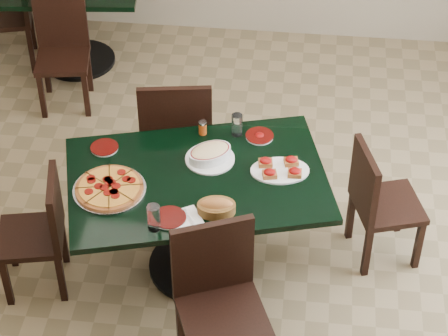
# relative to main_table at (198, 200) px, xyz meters

# --- Properties ---
(floor) EXTENTS (5.50, 5.50, 0.00)m
(floor) POSITION_rel_main_table_xyz_m (0.27, 0.09, -0.57)
(floor) COLOR olive
(floor) RESTS_ON ground
(main_table) EXTENTS (1.69, 1.32, 0.75)m
(main_table) POSITION_rel_main_table_xyz_m (0.00, 0.00, 0.00)
(main_table) COLOR black
(main_table) RESTS_ON floor
(back_table) EXTENTS (1.17, 0.90, 0.75)m
(back_table) POSITION_rel_main_table_xyz_m (-1.31, 2.19, -0.04)
(back_table) COLOR black
(back_table) RESTS_ON floor
(chair_far) EXTENTS (0.53, 0.53, 0.99)m
(chair_far) POSITION_rel_main_table_xyz_m (-0.23, 0.65, -0.01)
(chair_far) COLOR black
(chair_far) RESTS_ON floor
(chair_near) EXTENTS (0.58, 0.58, 0.96)m
(chair_near) POSITION_rel_main_table_xyz_m (0.21, -0.69, -0.03)
(chair_near) COLOR black
(chair_near) RESTS_ON floor
(chair_right) EXTENTS (0.49, 0.49, 0.84)m
(chair_right) POSITION_rel_main_table_xyz_m (1.07, 0.24, -0.10)
(chair_right) COLOR black
(chair_right) RESTS_ON floor
(chair_left) EXTENTS (0.45, 0.45, 0.82)m
(chair_left) POSITION_rel_main_table_xyz_m (-0.90, -0.22, -0.12)
(chair_left) COLOR black
(chair_left) RESTS_ON floor
(back_chair_near) EXTENTS (0.45, 0.45, 0.84)m
(back_chair_near) POSITION_rel_main_table_xyz_m (-1.27, 1.68, -0.10)
(back_chair_near) COLOR black
(back_chair_near) RESTS_ON floor
(back_chair_left) EXTENTS (0.52, 0.52, 0.90)m
(back_chair_left) POSITION_rel_main_table_xyz_m (-1.78, 2.14, -0.06)
(back_chair_left) COLOR black
(back_chair_left) RESTS_ON floor
(pepperoni_pizza) EXTENTS (0.42, 0.42, 0.04)m
(pepperoni_pizza) POSITION_rel_main_table_xyz_m (-0.48, -0.17, 0.20)
(pepperoni_pizza) COLOR silver
(pepperoni_pizza) RESTS_ON main_table
(lasagna_casserole) EXTENTS (0.32, 0.29, 0.09)m
(lasagna_casserole) POSITION_rel_main_table_xyz_m (0.05, 0.16, 0.23)
(lasagna_casserole) COLOR white
(lasagna_casserole) RESTS_ON main_table
(bread_basket) EXTENTS (0.23, 0.17, 0.09)m
(bread_basket) POSITION_rel_main_table_xyz_m (0.15, -0.28, 0.22)
(bread_basket) COLOR brown
(bread_basket) RESTS_ON main_table
(bruschetta_platter) EXTENTS (0.38, 0.29, 0.05)m
(bruschetta_platter) POSITION_rel_main_table_xyz_m (0.47, 0.10, 0.21)
(bruschetta_platter) COLOR white
(bruschetta_platter) RESTS_ON main_table
(side_plate_near) EXTENTS (0.18, 0.18, 0.02)m
(side_plate_near) POSITION_rel_main_table_xyz_m (-0.10, -0.36, 0.19)
(side_plate_near) COLOR white
(side_plate_near) RESTS_ON main_table
(side_plate_far_r) EXTENTS (0.17, 0.17, 0.03)m
(side_plate_far_r) POSITION_rel_main_table_xyz_m (0.33, 0.41, 0.19)
(side_plate_far_r) COLOR white
(side_plate_far_r) RESTS_ON main_table
(side_plate_far_l) EXTENTS (0.17, 0.17, 0.02)m
(side_plate_far_l) POSITION_rel_main_table_xyz_m (-0.59, 0.19, 0.19)
(side_plate_far_l) COLOR white
(side_plate_far_l) RESTS_ON main_table
(napkin_setting) EXTENTS (0.22, 0.22, 0.01)m
(napkin_setting) POSITION_rel_main_table_xyz_m (-0.01, -0.35, 0.18)
(napkin_setting) COLOR white
(napkin_setting) RESTS_ON main_table
(water_glass_a) EXTENTS (0.07, 0.07, 0.14)m
(water_glass_a) POSITION_rel_main_table_xyz_m (0.19, 0.42, 0.25)
(water_glass_a) COLOR white
(water_glass_a) RESTS_ON main_table
(water_glass_b) EXTENTS (0.07, 0.07, 0.16)m
(water_glass_b) POSITION_rel_main_table_xyz_m (-0.17, -0.44, 0.26)
(water_glass_b) COLOR white
(water_glass_b) RESTS_ON main_table
(pepper_shaker) EXTENTS (0.05, 0.05, 0.09)m
(pepper_shaker) POSITION_rel_main_table_xyz_m (-0.02, 0.41, 0.23)
(pepper_shaker) COLOR #AA4312
(pepper_shaker) RESTS_ON main_table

